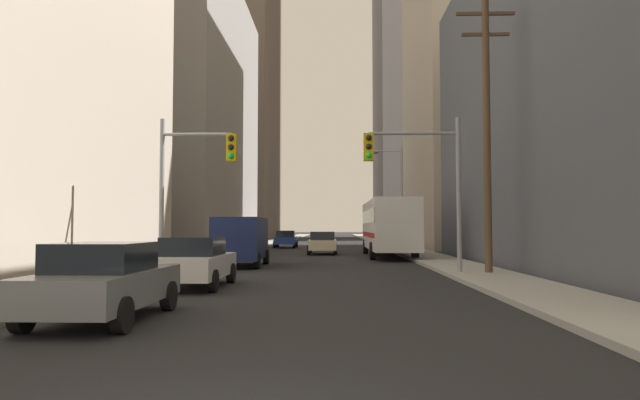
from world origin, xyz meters
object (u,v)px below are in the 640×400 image
(sedan_beige, at_px, (322,243))
(traffic_signal_near_left, at_px, (194,170))
(sedan_white, at_px, (194,262))
(traffic_signal_near_right, at_px, (417,169))
(sedan_grey, at_px, (104,281))
(city_bus, at_px, (388,225))
(sedan_blue, at_px, (286,239))
(cargo_van_navy, at_px, (242,239))

(sedan_beige, distance_m, traffic_signal_near_left, 17.38)
(sedan_white, xyz_separation_m, traffic_signal_near_left, (-1.17, 4.36, 3.23))
(sedan_white, distance_m, traffic_signal_near_right, 9.19)
(sedan_grey, height_order, traffic_signal_near_left, traffic_signal_near_left)
(city_bus, height_order, sedan_white, city_bus)
(city_bus, xyz_separation_m, sedan_blue, (-7.64, 15.11, -1.16))
(sedan_white, xyz_separation_m, sedan_beige, (3.43, 20.81, 0.00))
(sedan_grey, distance_m, sedan_beige, 27.12)
(city_bus, relative_size, sedan_grey, 2.74)
(city_bus, height_order, sedan_grey, city_bus)
(sedan_grey, xyz_separation_m, sedan_beige, (3.66, 26.87, 0.00))
(sedan_blue, distance_m, traffic_signal_near_left, 28.56)
(city_bus, xyz_separation_m, traffic_signal_near_left, (-8.71, -13.25, 2.07))
(city_bus, relative_size, sedan_blue, 2.71)
(sedan_white, xyz_separation_m, traffic_signal_near_right, (7.40, 4.36, 3.27))
(cargo_van_navy, height_order, sedan_white, cargo_van_navy)
(sedan_beige, height_order, sedan_blue, same)
(cargo_van_navy, distance_m, sedan_white, 9.14)
(city_bus, bearing_deg, sedan_grey, -108.18)
(sedan_beige, xyz_separation_m, traffic_signal_near_right, (3.97, -16.45, 3.27))
(city_bus, height_order, traffic_signal_near_left, traffic_signal_near_left)
(sedan_grey, height_order, sedan_white, same)
(sedan_grey, distance_m, traffic_signal_near_right, 13.32)
(city_bus, distance_m, cargo_van_navy, 11.44)
(cargo_van_navy, bearing_deg, sedan_beige, 73.23)
(sedan_grey, bearing_deg, cargo_van_navy, 89.49)
(sedan_grey, relative_size, sedan_blue, 0.99)
(city_bus, distance_m, sedan_grey, 24.94)
(sedan_white, height_order, sedan_blue, same)
(city_bus, height_order, sedan_blue, city_bus)
(sedan_white, height_order, traffic_signal_near_right, traffic_signal_near_right)
(cargo_van_navy, height_order, sedan_beige, cargo_van_navy)
(sedan_white, distance_m, sedan_blue, 32.72)
(sedan_blue, relative_size, traffic_signal_near_right, 0.71)
(cargo_van_navy, distance_m, traffic_signal_near_left, 5.59)
(sedan_blue, height_order, traffic_signal_near_left, traffic_signal_near_left)
(sedan_grey, bearing_deg, traffic_signal_near_right, 53.79)
(cargo_van_navy, xyz_separation_m, sedan_blue, (-0.00, 23.59, -0.52))
(sedan_white, bearing_deg, cargo_van_navy, 90.61)
(sedan_grey, distance_m, traffic_signal_near_left, 10.95)
(cargo_van_navy, relative_size, traffic_signal_near_left, 0.88)
(traffic_signal_near_left, bearing_deg, cargo_van_navy, 77.35)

